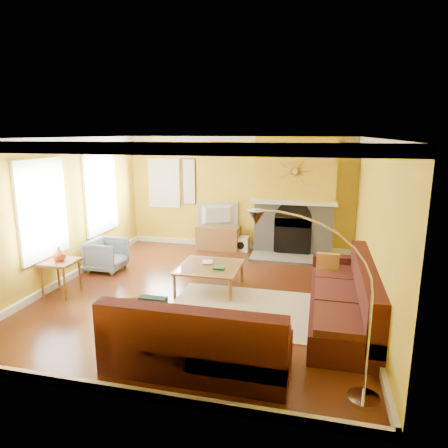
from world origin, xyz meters
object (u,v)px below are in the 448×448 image
(coffee_table, at_px, (210,277))
(media_console, at_px, (218,238))
(arc_lamp, at_px, (315,309))
(armchair, at_px, (107,255))
(side_table, at_px, (61,277))
(sectional_sofa, at_px, (259,294))

(coffee_table, relative_size, media_console, 1.07)
(arc_lamp, bearing_deg, media_console, 114.62)
(armchair, xyz_separation_m, side_table, (-0.13, -1.32, -0.02))
(media_console, relative_size, side_table, 1.68)
(coffee_table, bearing_deg, side_table, -160.55)
(armchair, relative_size, arc_lamp, 0.36)
(media_console, height_order, side_table, side_table)
(coffee_table, height_order, armchair, armchair)
(media_console, distance_m, side_table, 3.89)
(coffee_table, bearing_deg, armchair, 168.96)
(sectional_sofa, relative_size, side_table, 5.81)
(armchair, bearing_deg, coffee_table, -101.04)
(side_table, relative_size, arc_lamp, 0.31)
(arc_lamp, bearing_deg, side_table, 157.42)
(sectional_sofa, height_order, arc_lamp, arc_lamp)
(coffee_table, xyz_separation_m, armchair, (-2.33, 0.45, 0.11))
(sectional_sofa, xyz_separation_m, side_table, (-3.54, 0.27, -0.14))
(arc_lamp, bearing_deg, sectional_sofa, 117.80)
(armchair, distance_m, side_table, 1.33)
(sectional_sofa, bearing_deg, coffee_table, 133.35)
(coffee_table, xyz_separation_m, side_table, (-2.46, -0.87, 0.09))
(media_console, xyz_separation_m, side_table, (-1.99, -3.34, 0.02))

